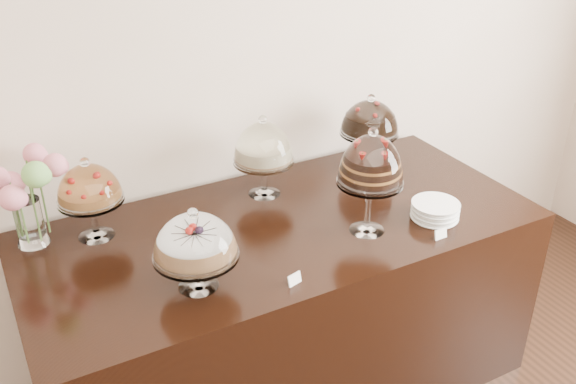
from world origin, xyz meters
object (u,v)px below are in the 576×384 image
cake_stand_sugar_sponge (195,241)px  cake_stand_choco_layer (371,164)px  cake_stand_cheesecake (263,146)px  cake_stand_fruit_tart (89,188)px  display_counter (283,307)px  plate_stack (435,210)px  flower_vase (27,191)px  cake_stand_dark_choco (370,121)px

cake_stand_sugar_sponge → cake_stand_choco_layer: bearing=2.1°
cake_stand_cheesecake → cake_stand_fruit_tart: size_ratio=1.08×
display_counter → cake_stand_choco_layer: bearing=-36.1°
plate_stack → cake_stand_fruit_tart: bearing=157.3°
cake_stand_sugar_sponge → cake_stand_choco_layer: cake_stand_choco_layer is taller
cake_stand_cheesecake → flower_vase: size_ratio=0.95×
flower_vase → plate_stack: size_ratio=2.02×
display_counter → flower_vase: flower_vase is taller
cake_stand_sugar_sponge → cake_stand_dark_choco: cake_stand_dark_choco is taller
flower_vase → cake_stand_dark_choco: bearing=-1.8°
flower_vase → plate_stack: bearing=-21.2°
plate_stack → flower_vase: bearing=158.8°
cake_stand_sugar_sponge → flower_vase: (-0.47, 0.57, 0.05)m
cake_stand_dark_choco → plate_stack: size_ratio=1.92×
cake_stand_cheesecake → plate_stack: bearing=-45.2°
flower_vase → plate_stack: 1.68m
display_counter → cake_stand_dark_choco: cake_stand_dark_choco is taller
cake_stand_choco_layer → cake_stand_cheesecake: (-0.23, 0.50, -0.07)m
cake_stand_sugar_sponge → cake_stand_choco_layer: size_ratio=0.70×
display_counter → cake_stand_sugar_sponge: bearing=-153.4°
display_counter → plate_stack: (0.61, -0.27, 0.49)m
cake_stand_fruit_tart → cake_stand_dark_choco: bearing=-0.2°
cake_stand_fruit_tart → plate_stack: (1.33, -0.56, -0.19)m
cake_stand_choco_layer → display_counter: bearing=143.9°
display_counter → cake_stand_sugar_sponge: (-0.48, -0.24, 0.65)m
cake_stand_dark_choco → cake_stand_fruit_tart: 1.36m
display_counter → cake_stand_cheesecake: cake_stand_cheesecake is taller
display_counter → cake_stand_fruit_tart: size_ratio=6.13×
cake_stand_sugar_sponge → cake_stand_cheesecake: (0.53, 0.52, 0.04)m
cake_stand_dark_choco → flower_vase: 1.58m
cake_stand_choco_layer → cake_stand_cheesecake: cake_stand_choco_layer is taller
display_counter → cake_stand_fruit_tart: cake_stand_fruit_tart is taller
plate_stack → display_counter: bearing=156.0°
cake_stand_choco_layer → plate_stack: bearing=-10.4°
cake_stand_sugar_sponge → plate_stack: (1.08, -0.03, -0.16)m
cake_stand_fruit_tart → flower_vase: 0.23m
cake_stand_sugar_sponge → plate_stack: size_ratio=1.63×
cake_stand_choco_layer → cake_stand_cheesecake: bearing=115.3°
display_counter → plate_stack: size_ratio=10.89×
cake_stand_dark_choco → display_counter: bearing=-156.0°
cake_stand_cheesecake → cake_stand_fruit_tart: 0.78m
cake_stand_sugar_sponge → cake_stand_fruit_tart: (-0.25, 0.53, 0.03)m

